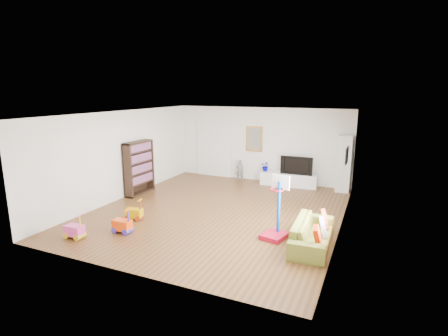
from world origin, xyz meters
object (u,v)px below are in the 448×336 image
at_px(sofa, 312,233).
at_px(basketball_hoop, 275,208).
at_px(media_console, 289,179).
at_px(bookshelf, 139,168).

xyz_separation_m(sofa, basketball_hoop, (-0.85, 0.03, 0.44)).
distance_m(media_console, basketball_hoop, 4.64).
height_order(media_console, sofa, sofa).
xyz_separation_m(media_console, bookshelf, (-4.20, -2.90, 0.63)).
height_order(sofa, basketball_hoop, basketball_hoop).
bearing_deg(basketball_hoop, bookshelf, 174.72).
height_order(media_console, basketball_hoop, basketball_hoop).
distance_m(bookshelf, basketball_hoop, 5.24).
relative_size(media_console, bookshelf, 1.14).
bearing_deg(sofa, bookshelf, 71.74).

